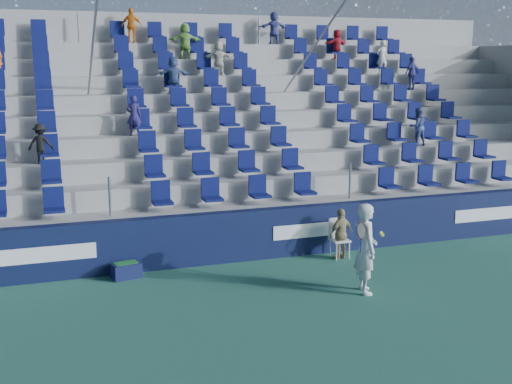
% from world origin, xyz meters
% --- Properties ---
extents(ground, '(70.00, 70.00, 0.00)m').
position_xyz_m(ground, '(0.00, 0.00, 0.00)').
color(ground, '#2A624D').
rests_on(ground, ground).
extents(sponsor_wall, '(24.00, 0.32, 1.20)m').
position_xyz_m(sponsor_wall, '(0.00, 3.15, 0.60)').
color(sponsor_wall, '#0F1639').
rests_on(sponsor_wall, ground).
extents(grandstand, '(24.00, 8.17, 6.63)m').
position_xyz_m(grandstand, '(0.00, 8.24, 2.14)').
color(grandstand, gray).
rests_on(grandstand, ground).
extents(tennis_player, '(0.70, 0.76, 1.86)m').
position_xyz_m(tennis_player, '(1.68, 0.27, 0.93)').
color(tennis_player, silver).
rests_on(tennis_player, ground).
extents(line_judge_chair, '(0.42, 0.43, 0.95)m').
position_xyz_m(line_judge_chair, '(2.24, 2.65, 0.54)').
color(line_judge_chair, white).
rests_on(line_judge_chair, ground).
extents(line_judge, '(0.78, 0.51, 1.22)m').
position_xyz_m(line_judge, '(2.24, 2.50, 0.61)').
color(line_judge, tan).
rests_on(line_judge, ground).
extents(ball_bin, '(0.68, 0.51, 0.34)m').
position_xyz_m(ball_bin, '(-2.81, 2.75, 0.19)').
color(ball_bin, '#10163D').
rests_on(ball_bin, ground).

